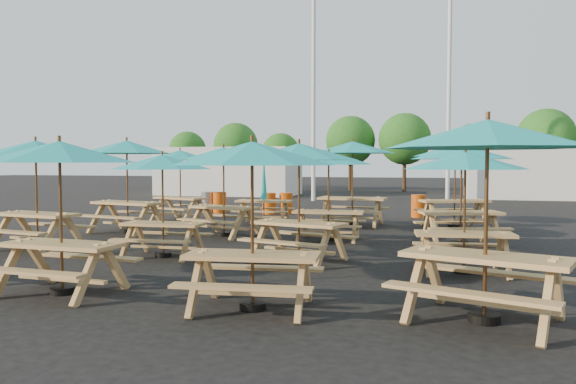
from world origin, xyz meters
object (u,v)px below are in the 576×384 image
(picnic_unit_13, at_px, (465,166))
(picnic_unit_14, at_px, (462,157))
(picnic_unit_1, at_px, (36,154))
(picnic_unit_10, at_px, (329,163))
(waste_bin_1, at_px, (220,202))
(picnic_unit_8, at_px, (252,161))
(picnic_unit_11, at_px, (353,151))
(waste_bin_4, at_px, (286,203))
(picnic_unit_5, at_px, (162,167))
(waste_bin_0, at_px, (208,202))
(picnic_unit_6, at_px, (224,158))
(waste_bin_5, at_px, (418,206))
(picnic_unit_3, at_px, (180,159))
(picnic_unit_4, at_px, (60,159))
(picnic_unit_12, at_px, (487,144))
(waste_bin_3, at_px, (269,203))
(picnic_unit_2, at_px, (127,151))
(picnic_unit_15, at_px, (455,154))
(picnic_unit_9, at_px, (299,157))
(picnic_unit_7, at_px, (264,195))
(waste_bin_2, at_px, (220,203))

(picnic_unit_13, distance_m, picnic_unit_14, 3.44)
(picnic_unit_1, relative_size, picnic_unit_10, 1.21)
(picnic_unit_13, height_order, waste_bin_1, picnic_unit_13)
(picnic_unit_10, bearing_deg, picnic_unit_8, -90.65)
(picnic_unit_11, relative_size, waste_bin_4, 3.41)
(picnic_unit_5, bearing_deg, waste_bin_0, 106.43)
(picnic_unit_5, height_order, picnic_unit_6, picnic_unit_6)
(picnic_unit_11, height_order, waste_bin_4, picnic_unit_11)
(waste_bin_4, xyz_separation_m, waste_bin_5, (4.79, -0.04, 0.00))
(picnic_unit_8, bearing_deg, picnic_unit_6, 108.42)
(picnic_unit_3, distance_m, waste_bin_5, 8.32)
(picnic_unit_4, height_order, picnic_unit_12, picnic_unit_12)
(picnic_unit_4, relative_size, picnic_unit_6, 0.81)
(picnic_unit_13, bearing_deg, picnic_unit_11, 107.34)
(waste_bin_3, bearing_deg, picnic_unit_11, -40.42)
(picnic_unit_2, height_order, picnic_unit_6, picnic_unit_2)
(picnic_unit_2, distance_m, picnic_unit_15, 9.30)
(picnic_unit_6, height_order, picnic_unit_15, picnic_unit_15)
(picnic_unit_6, distance_m, picnic_unit_9, 4.21)
(picnic_unit_3, height_order, waste_bin_4, picnic_unit_3)
(picnic_unit_14, height_order, waste_bin_3, picnic_unit_14)
(picnic_unit_5, xyz_separation_m, picnic_unit_13, (5.80, -0.17, 0.02))
(picnic_unit_12, bearing_deg, waste_bin_5, 114.65)
(picnic_unit_6, relative_size, picnic_unit_11, 1.07)
(picnic_unit_10, xyz_separation_m, picnic_unit_11, (0.09, 3.38, 0.34))
(picnic_unit_13, height_order, picnic_unit_14, picnic_unit_14)
(picnic_unit_7, bearing_deg, waste_bin_3, 98.86)
(picnic_unit_3, relative_size, picnic_unit_11, 1.08)
(picnic_unit_4, distance_m, waste_bin_1, 13.27)
(waste_bin_1, bearing_deg, picnic_unit_2, -91.59)
(picnic_unit_5, bearing_deg, picnic_unit_4, -90.23)
(picnic_unit_2, height_order, picnic_unit_7, picnic_unit_2)
(picnic_unit_10, height_order, picnic_unit_13, picnic_unit_10)
(picnic_unit_12, height_order, picnic_unit_15, picnic_unit_15)
(picnic_unit_3, xyz_separation_m, waste_bin_5, (7.49, 3.21, -1.65))
(picnic_unit_4, relative_size, picnic_unit_14, 0.83)
(waste_bin_0, bearing_deg, picnic_unit_7, -45.08)
(picnic_unit_10, height_order, waste_bin_0, picnic_unit_10)
(picnic_unit_7, distance_m, waste_bin_5, 5.69)
(picnic_unit_13, distance_m, waste_bin_4, 11.65)
(picnic_unit_13, distance_m, waste_bin_2, 12.93)
(picnic_unit_4, xyz_separation_m, picnic_unit_11, (2.80, 9.87, 0.29))
(picnic_unit_15, bearing_deg, waste_bin_0, 142.72)
(picnic_unit_5, bearing_deg, picnic_unit_10, 47.65)
(picnic_unit_1, height_order, picnic_unit_6, picnic_unit_1)
(picnic_unit_6, bearing_deg, picnic_unit_2, -161.72)
(waste_bin_0, height_order, waste_bin_4, same)
(picnic_unit_7, relative_size, picnic_unit_15, 0.71)
(waste_bin_0, bearing_deg, picnic_unit_12, -55.10)
(picnic_unit_3, xyz_separation_m, waste_bin_3, (2.10, 3.07, -1.65))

